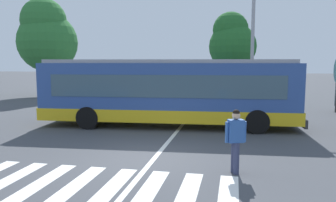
# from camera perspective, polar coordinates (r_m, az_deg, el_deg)

# --- Properties ---
(ground_plane) EXTENTS (160.00, 160.00, 0.00)m
(ground_plane) POSITION_cam_1_polar(r_m,az_deg,el_deg) (10.24, -3.88, -10.03)
(ground_plane) COLOR #424449
(city_transit_bus) EXTENTS (11.76, 3.36, 3.06)m
(city_transit_bus) POSITION_cam_1_polar(r_m,az_deg,el_deg) (15.14, 0.04, 1.60)
(city_transit_bus) COLOR black
(city_transit_bus) RESTS_ON ground_plane
(pedestrian_crossing_street) EXTENTS (0.55, 0.38, 1.72)m
(pedestrian_crossing_street) POSITION_cam_1_polar(r_m,az_deg,el_deg) (8.94, 11.59, -6.21)
(pedestrian_crossing_street) COLOR #333856
(pedestrian_crossing_street) RESTS_ON ground_plane
(parked_car_white) EXTENTS (2.22, 4.65, 1.35)m
(parked_car_white) POSITION_cam_1_polar(r_m,az_deg,el_deg) (26.29, -10.22, 1.90)
(parked_car_white) COLOR black
(parked_car_white) RESTS_ON ground_plane
(parked_car_silver) EXTENTS (1.99, 4.56, 1.35)m
(parked_car_silver) POSITION_cam_1_polar(r_m,az_deg,el_deg) (25.70, -3.87, 1.89)
(parked_car_silver) COLOR black
(parked_car_silver) RESTS_ON ground_plane
(parked_car_charcoal) EXTENTS (2.08, 4.60, 1.35)m
(parked_car_charcoal) POSITION_cam_1_polar(r_m,az_deg,el_deg) (24.97, 1.68, 1.76)
(parked_car_charcoal) COLOR black
(parked_car_charcoal) RESTS_ON ground_plane
(parked_car_blue) EXTENTS (1.95, 4.54, 1.35)m
(parked_car_blue) POSITION_cam_1_polar(r_m,az_deg,el_deg) (24.69, 7.62, 1.64)
(parked_car_blue) COLOR black
(parked_car_blue) RESTS_ON ground_plane
(parked_car_black) EXTENTS (1.91, 4.52, 1.35)m
(parked_car_black) POSITION_cam_1_polar(r_m,az_deg,el_deg) (24.95, 14.00, 1.55)
(parked_car_black) COLOR black
(parked_car_black) RESTS_ON ground_plane
(twin_arm_street_lamp) EXTENTS (3.88, 0.32, 8.19)m
(twin_arm_street_lamp) POSITION_cam_1_polar(r_m,az_deg,el_deg) (20.06, 14.47, 12.60)
(twin_arm_street_lamp) COLOR #939399
(twin_arm_street_lamp) RESTS_ON ground_plane
(background_tree_left) EXTENTS (5.06, 5.06, 8.29)m
(background_tree_left) POSITION_cam_1_polar(r_m,az_deg,el_deg) (30.59, -20.24, 10.48)
(background_tree_left) COLOR brown
(background_tree_left) RESTS_ON ground_plane
(background_tree_right) EXTENTS (3.75, 3.75, 6.89)m
(background_tree_right) POSITION_cam_1_polar(r_m,az_deg,el_deg) (27.12, 10.98, 10.02)
(background_tree_right) COLOR brown
(background_tree_right) RESTS_ON ground_plane
(crosswalk_painted_stripes) EXTENTS (6.79, 2.69, 0.01)m
(crosswalk_painted_stripes) POSITION_cam_1_polar(r_m,az_deg,el_deg) (8.35, -12.66, -14.11)
(crosswalk_painted_stripes) COLOR silver
(crosswalk_painted_stripes) RESTS_ON ground_plane
(lane_center_line) EXTENTS (0.16, 24.00, 0.01)m
(lane_center_line) POSITION_cam_1_polar(r_m,az_deg,el_deg) (12.06, -0.26, -7.40)
(lane_center_line) COLOR silver
(lane_center_line) RESTS_ON ground_plane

